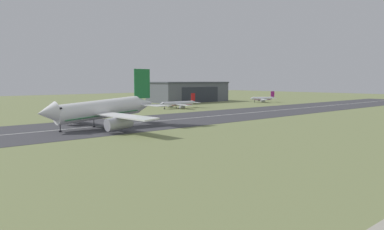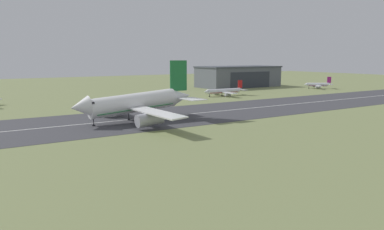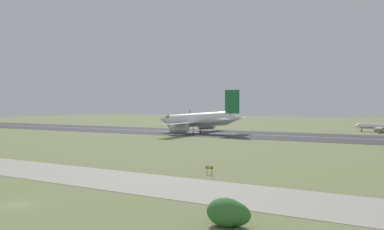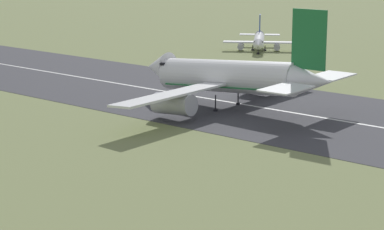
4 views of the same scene
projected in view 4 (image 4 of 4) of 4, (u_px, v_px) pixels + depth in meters
name	position (u px, v px, depth m)	size (l,w,h in m)	color
airplane_landing	(229.00, 78.00, 142.51)	(43.06, 58.99, 19.90)	white
airplane_parked_west	(259.00, 40.00, 221.01)	(21.45, 23.63, 9.76)	white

